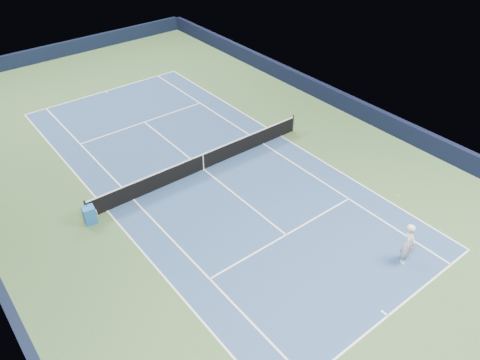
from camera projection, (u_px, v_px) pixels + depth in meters
ground at (204, 169)px, 24.63m from camera, size 40.00×40.00×0.00m
wall_far at (61, 50)px, 36.84m from camera, size 22.00×0.35×1.10m
wall_right at (344, 102)px, 29.68m from camera, size 0.35×40.00×1.10m
court_surface at (204, 169)px, 24.62m from camera, size 10.97×23.77×0.01m
baseline_far at (106, 91)px, 32.14m from camera, size 10.97×0.08×0.00m
baseline_near at (388, 316)px, 17.10m from camera, size 10.97×0.08×0.00m
sideline_doubles_right at (281, 136)px, 27.35m from camera, size 0.08×23.77×0.00m
sideline_doubles_left at (107, 211)px, 21.89m from camera, size 0.08×23.77×0.00m
sideline_singles_right at (263, 144)px, 26.67m from camera, size 0.08×23.77×0.00m
sideline_singles_left at (133, 199)px, 22.58m from camera, size 0.08×23.77×0.00m
service_line_far at (144, 122)px, 28.67m from camera, size 8.23×0.08×0.00m
service_line_near at (286, 235)px, 20.57m from camera, size 8.23×0.08×0.00m
center_service_line at (204, 169)px, 24.62m from camera, size 0.08×12.80×0.00m
center_mark_far at (106, 92)px, 32.05m from camera, size 0.08×0.30×0.00m
center_mark_near at (385, 313)px, 17.19m from camera, size 0.08×0.30×0.00m
tennis_net at (203, 161)px, 24.33m from camera, size 12.90×0.10×1.07m
sponsor_cube at (90, 215)px, 21.01m from camera, size 0.60×0.55×0.86m
tennis_player at (408, 244)px, 18.77m from camera, size 0.90×1.38×2.78m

